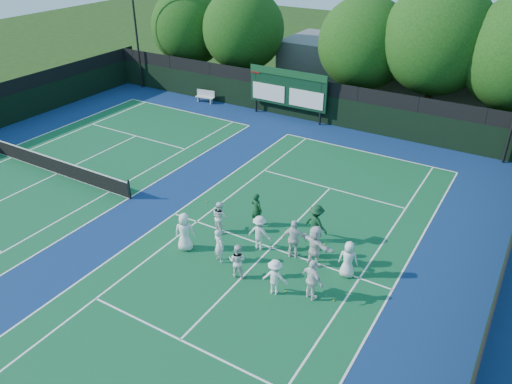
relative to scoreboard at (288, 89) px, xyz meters
The scene contains 33 objects.
ground 17.23m from the scoreboard, 65.78° to the right, with size 120.00×120.00×0.00m, color #1A350E.
court_apron 14.78m from the scoreboard, 86.03° to the right, with size 34.00×32.00×0.01m, color navy.
near_court 16.33m from the scoreboard, 64.32° to the right, with size 11.05×23.85×0.01m.
left_court 16.32m from the scoreboard, 115.60° to the right, with size 11.05×23.85×0.01m.
back_fence 1.38m from the scoreboard, 22.25° to the left, with size 34.00×0.08×3.00m.
divider_fence_right 21.68m from the scoreboard, 42.33° to the right, with size 0.08×32.00×3.00m.
scoreboard is the anchor object (origin of this frame).
clubhouse 9.80m from the scoreboard, 59.22° to the left, with size 18.00×6.00×4.00m, color slate.
light_pole_left 14.58m from the scoreboard, behind, with size 1.20×0.30×10.12m.
tennis_net 16.26m from the scoreboard, 115.60° to the right, with size 11.30×0.10×1.10m.
bench 7.29m from the scoreboard, behind, with size 1.56×0.63×0.96m.
tree_a 12.26m from the scoreboard, 160.66° to the left, with size 6.40×6.40×7.82m.
tree_b 7.64m from the scoreboard, 146.29° to the left, with size 6.48×6.48×8.19m.
tree_c 6.28m from the scoreboard, 44.58° to the left, with size 6.49×6.49×8.27m.
tree_d 10.43m from the scoreboard, 23.95° to the left, with size 7.25×7.25×9.50m.
tennis_ball_0 16.87m from the scoreboard, 76.45° to the right, with size 0.07×0.07×0.07m, color #AAC517.
tennis_ball_1 15.26m from the scoreboard, 59.57° to the right, with size 0.07×0.07×0.07m, color #AAC517.
tennis_ball_2 19.23m from the scoreboard, 62.01° to the right, with size 0.07×0.07×0.07m, color #AAC517.
tennis_ball_3 13.20m from the scoreboard, 80.19° to the right, with size 0.07×0.07×0.07m, color #AAC517.
tennis_ball_4 16.08m from the scoreboard, 55.87° to the right, with size 0.07×0.07×0.07m, color #AAC517.
tennis_ball_5 19.74m from the scoreboard, 56.68° to the right, with size 0.07×0.07×0.07m, color #AAC517.
player_front_0 17.09m from the scoreboard, 77.02° to the right, with size 0.87×0.57×1.79m, color white.
player_front_1 17.51m from the scoreboard, 71.33° to the right, with size 0.57×0.37×1.57m, color silver.
player_front_2 18.36m from the scoreboard, 68.19° to the right, with size 0.73×0.57×1.51m, color white.
player_front_3 19.22m from the scoreboard, 63.33° to the right, with size 0.99×0.57×1.54m, color white.
player_front_4 19.47m from the scoreboard, 59.16° to the right, with size 1.04×0.43×1.77m, color white.
player_back_0 15.32m from the scoreboard, 73.60° to the right, with size 0.75×0.59×1.55m, color white.
player_back_1 16.34m from the scoreboard, 66.15° to the right, with size 1.06×0.61×1.64m, color silver.
player_back_2 16.81m from the scoreboard, 60.95° to the right, with size 1.06×0.44×1.81m, color silver.
player_back_3 17.32m from the scoreboard, 58.12° to the right, with size 1.73×0.55×1.87m, color white.
player_back_4 18.15m from the scoreboard, 54.15° to the right, with size 0.79×0.52×1.62m, color white.
coach_left 14.48m from the scoreboard, 67.60° to the right, with size 0.62×0.41×1.70m, color #0F381B.
coach_right 15.60m from the scoreboard, 57.20° to the right, with size 1.18×0.68×1.83m, color #103B1E.
Camera 1 is at (8.77, -14.81, 12.92)m, focal length 35.00 mm.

